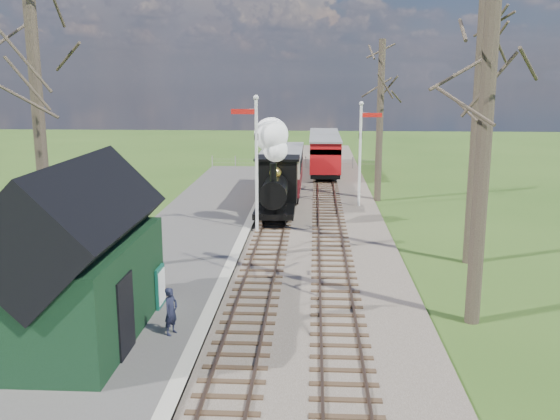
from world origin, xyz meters
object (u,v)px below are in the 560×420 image
(semaphore_far, at_px, (362,146))
(red_carriage_b, at_px, (324,147))
(station_shed, at_px, (78,262))
(coach, at_px, (282,170))
(bench, at_px, (155,291))
(semaphore_near, at_px, (255,154))
(person, at_px, (171,311))
(locomotive, at_px, (275,176))
(sign_board, at_px, (160,287))
(red_carriage_a, at_px, (325,156))

(semaphore_far, relative_size, red_carriage_b, 1.07)
(station_shed, xyz_separation_m, red_carriage_b, (6.90, 33.16, -0.70))
(coach, distance_m, bench, 18.11)
(bench, bearing_deg, red_carriage_b, 79.60)
(semaphore_near, bearing_deg, coach, 84.80)
(semaphore_far, bearing_deg, person, -109.55)
(locomotive, xyz_separation_m, bench, (-2.99, -11.75, -1.76))
(station_shed, bearing_deg, red_carriage_b, 78.25)
(sign_board, xyz_separation_m, person, (0.79, -2.05, 0.04))
(red_carriage_b, bearing_deg, red_carriage_a, -90.00)
(semaphore_near, height_order, semaphore_far, semaphore_near)
(semaphore_far, xyz_separation_m, sign_board, (-7.10, -15.73, -2.53))
(coach, relative_size, red_carriage_a, 1.49)
(station_shed, bearing_deg, locomotive, 73.41)
(semaphore_near, xyz_separation_m, red_carriage_a, (3.37, 15.66, -2.06))
(semaphore_far, relative_size, red_carriage_a, 1.07)
(red_carriage_b, bearing_deg, bench, -100.40)
(station_shed, relative_size, sign_board, 5.09)
(semaphore_near, distance_m, bench, 10.11)
(coach, distance_m, red_carriage_a, 7.66)
(locomotive, xyz_separation_m, coach, (0.01, 6.07, -0.62))
(coach, xyz_separation_m, red_carriage_b, (2.60, 12.70, -0.11))
(locomotive, bearing_deg, station_shed, -106.59)
(red_carriage_a, distance_m, red_carriage_b, 5.50)
(red_carriage_b, distance_m, sign_board, 31.35)
(semaphore_far, bearing_deg, bench, -115.65)
(station_shed, bearing_deg, person, 5.49)
(bench, bearing_deg, person, -66.19)
(station_shed, distance_m, red_carriage_b, 33.88)
(station_shed, height_order, red_carriage_b, station_shed)
(locomotive, distance_m, person, 14.36)
(sign_board, bearing_deg, red_carriage_a, 78.14)
(red_carriage_a, height_order, person, red_carriage_a)
(coach, xyz_separation_m, red_carriage_a, (2.60, 7.20, -0.11))
(locomotive, distance_m, bench, 12.25)
(semaphore_near, xyz_separation_m, locomotive, (0.76, 2.39, -1.34))
(red_carriage_a, xyz_separation_m, sign_board, (-5.33, -25.39, -0.74))
(red_carriage_a, bearing_deg, sign_board, -101.86)
(semaphore_near, xyz_separation_m, semaphore_far, (5.14, 6.00, -0.27))
(semaphore_near, relative_size, person, 4.76)
(locomotive, relative_size, coach, 0.63)
(coach, xyz_separation_m, bench, (-3.00, -17.82, -1.14))
(coach, bearing_deg, semaphore_far, -29.33)
(semaphore_far, height_order, coach, semaphore_far)
(semaphore_far, height_order, red_carriage_b, semaphore_far)
(person, bearing_deg, coach, 18.00)
(sign_board, bearing_deg, bench, 126.97)
(person, bearing_deg, station_shed, 118.96)
(coach, bearing_deg, station_shed, -101.86)
(semaphore_far, bearing_deg, coach, 150.67)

